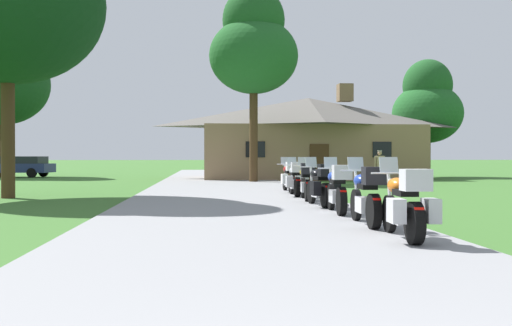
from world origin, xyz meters
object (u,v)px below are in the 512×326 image
object	(u,v)px
motorcycle_silver_sixth_in_row	(295,179)
parked_navy_suv_far_left	(18,166)
motorcycle_black_fourth_in_row	(321,186)
motorcycle_red_farthest_in_row	(289,177)
bystander_tan_shirt_near_lodge	(380,165)
motorcycle_yellow_fifth_in_row	(306,181)
tree_right_of_lodge	(427,105)
motorcycle_orange_nearest_to_camera	(406,205)
tree_by_lodge_front	(254,46)
motorcycle_blue_third_in_row	(337,189)
motorcycle_blue_second_in_row	(366,196)

from	to	relation	value
motorcycle_silver_sixth_in_row	parked_navy_suv_far_left	world-z (taller)	parked_navy_suv_far_left
motorcycle_black_fourth_in_row	motorcycle_silver_sixth_in_row	bearing A→B (deg)	86.07
motorcycle_red_farthest_in_row	bystander_tan_shirt_near_lodge	bearing A→B (deg)	50.00
motorcycle_yellow_fifth_in_row	tree_right_of_lodge	world-z (taller)	tree_right_of_lodge
motorcycle_orange_nearest_to_camera	tree_by_lodge_front	size ratio (longest dim) A/B	0.20
motorcycle_blue_third_in_row	bystander_tan_shirt_near_lodge	xyz separation A→B (m)	(5.67, 15.33, 0.33)
motorcycle_blue_second_in_row	parked_navy_suv_far_left	xyz separation A→B (m)	(-15.62, 29.75, 0.16)
motorcycle_blue_second_in_row	bystander_tan_shirt_near_lodge	distance (m)	18.62
motorcycle_orange_nearest_to_camera	motorcycle_blue_second_in_row	world-z (taller)	same
motorcycle_blue_third_in_row	parked_navy_suv_far_left	bearing A→B (deg)	122.73
motorcycle_blue_third_in_row	bystander_tan_shirt_near_lodge	world-z (taller)	bystander_tan_shirt_near_lodge
motorcycle_blue_third_in_row	motorcycle_yellow_fifth_in_row	size ratio (longest dim) A/B	1.00
motorcycle_blue_second_in_row	motorcycle_blue_third_in_row	bearing A→B (deg)	92.44
motorcycle_black_fourth_in_row	motorcycle_red_farthest_in_row	xyz separation A→B (m)	(0.10, 6.42, 0.00)
tree_by_lodge_front	bystander_tan_shirt_near_lodge	bearing A→B (deg)	-19.82
motorcycle_yellow_fifth_in_row	motorcycle_red_farthest_in_row	xyz separation A→B (m)	(0.09, 4.13, -0.01)
motorcycle_red_farthest_in_row	parked_navy_suv_far_left	bearing A→B (deg)	127.90
motorcycle_orange_nearest_to_camera	motorcycle_blue_third_in_row	distance (m)	4.40
motorcycle_blue_third_in_row	motorcycle_blue_second_in_row	bearing A→B (deg)	-86.73
motorcycle_blue_second_in_row	parked_navy_suv_far_left	world-z (taller)	parked_navy_suv_far_left
motorcycle_orange_nearest_to_camera	tree_by_lodge_front	bearing A→B (deg)	94.75
motorcycle_yellow_fifth_in_row	parked_navy_suv_far_left	size ratio (longest dim) A/B	0.43
motorcycle_black_fourth_in_row	bystander_tan_shirt_near_lodge	world-z (taller)	bystander_tan_shirt_near_lodge
motorcycle_silver_sixth_in_row	tree_by_lodge_front	bearing A→B (deg)	93.68
motorcycle_blue_third_in_row	tree_by_lodge_front	distance (m)	18.76
motorcycle_orange_nearest_to_camera	motorcycle_yellow_fifth_in_row	size ratio (longest dim) A/B	1.00
motorcycle_orange_nearest_to_camera	tree_right_of_lodge	distance (m)	32.27
motorcycle_red_farthest_in_row	motorcycle_black_fourth_in_row	bearing A→B (deg)	-92.45
motorcycle_blue_second_in_row	motorcycle_blue_third_in_row	world-z (taller)	same
motorcycle_blue_third_in_row	motorcycle_black_fourth_in_row	size ratio (longest dim) A/B	1.00
motorcycle_red_farthest_in_row	motorcycle_blue_second_in_row	bearing A→B (deg)	-92.01
bystander_tan_shirt_near_lodge	motorcycle_blue_third_in_row	bearing A→B (deg)	-117.81
motorcycle_red_farthest_in_row	bystander_tan_shirt_near_lodge	distance (m)	8.99
parked_navy_suv_far_left	motorcycle_blue_third_in_row	bearing A→B (deg)	-140.18
motorcycle_blue_third_in_row	motorcycle_yellow_fifth_in_row	bearing A→B (deg)	93.09
motorcycle_silver_sixth_in_row	parked_navy_suv_far_left	bearing A→B (deg)	127.59
motorcycle_blue_third_in_row	motorcycle_black_fourth_in_row	xyz separation A→B (m)	(-0.01, 1.87, -0.01)
motorcycle_blue_third_in_row	bystander_tan_shirt_near_lodge	distance (m)	16.35
motorcycle_blue_third_in_row	tree_right_of_lodge	xyz separation A→B (m)	(12.00, 25.27, 4.26)
motorcycle_orange_nearest_to_camera	tree_right_of_lodge	bearing A→B (deg)	71.39
motorcycle_orange_nearest_to_camera	parked_navy_suv_far_left	xyz separation A→B (m)	(-15.69, 31.74, 0.17)
motorcycle_orange_nearest_to_camera	motorcycle_yellow_fifth_in_row	world-z (taller)	same
motorcycle_orange_nearest_to_camera	motorcycle_silver_sixth_in_row	size ratio (longest dim) A/B	1.00
motorcycle_silver_sixth_in_row	tree_by_lodge_front	xyz separation A→B (m)	(-0.45, 11.53, 6.62)
motorcycle_red_farthest_in_row	tree_right_of_lodge	world-z (taller)	tree_right_of_lodge
motorcycle_red_farthest_in_row	tree_by_lodge_front	bearing A→B (deg)	91.96
bystander_tan_shirt_near_lodge	motorcycle_red_farthest_in_row	bearing A→B (deg)	-135.92
motorcycle_black_fourth_in_row	motorcycle_yellow_fifth_in_row	world-z (taller)	same
motorcycle_red_farthest_in_row	parked_navy_suv_far_left	world-z (taller)	parked_navy_suv_far_left
motorcycle_silver_sixth_in_row	motorcycle_red_farthest_in_row	distance (m)	2.27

